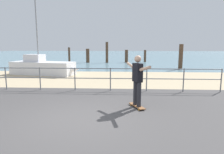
# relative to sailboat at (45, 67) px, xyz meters

# --- Properties ---
(ground_plane) EXTENTS (24.00, 10.00, 0.04)m
(ground_plane) POSITION_rel_sailboat_xyz_m (4.14, -9.33, -0.53)
(ground_plane) COLOR #474444
(ground_plane) RESTS_ON ground
(beach_strip) EXTENTS (24.00, 6.00, 0.04)m
(beach_strip) POSITION_rel_sailboat_xyz_m (4.14, -1.33, -0.53)
(beach_strip) COLOR tan
(beach_strip) RESTS_ON ground
(sea_surface) EXTENTS (72.00, 50.00, 0.04)m
(sea_surface) POSITION_rel_sailboat_xyz_m (4.14, 26.67, -0.53)
(sea_surface) COLOR slate
(sea_surface) RESTS_ON ground
(railing_fence) EXTENTS (14.55, 0.05, 1.05)m
(railing_fence) POSITION_rel_sailboat_xyz_m (2.44, -4.73, 0.17)
(railing_fence) COLOR slate
(railing_fence) RESTS_ON ground
(sailboat) EXTENTS (5.07, 2.29, 5.84)m
(sailboat) POSITION_rel_sailboat_xyz_m (0.00, 0.00, 0.00)
(sailboat) COLOR silver
(sailboat) RESTS_ON ground
(skateboard) EXTENTS (0.53, 0.81, 0.08)m
(skateboard) POSITION_rel_sailboat_xyz_m (5.88, -7.15, -0.46)
(skateboard) COLOR brown
(skateboard) RESTS_ON ground
(skateboarder) EXTENTS (0.71, 1.34, 1.65)m
(skateboarder) POSITION_rel_sailboat_xyz_m (5.88, -7.15, 0.49)
(skateboarder) COLOR #26262B
(skateboarder) RESTS_ON skateboard
(groyne_post_0) EXTENTS (0.24, 0.24, 1.75)m
(groyne_post_0) POSITION_rel_sailboat_xyz_m (-0.88, 9.76, 0.35)
(groyne_post_0) COLOR #513826
(groyne_post_0) RESTS_ON ground
(groyne_post_1) EXTENTS (0.39, 0.39, 1.60)m
(groyne_post_1) POSITION_rel_sailboat_xyz_m (1.35, 9.50, 0.27)
(groyne_post_1) COLOR #513826
(groyne_post_1) RESTS_ON ground
(groyne_post_2) EXTENTS (0.30, 0.30, 2.37)m
(groyne_post_2) POSITION_rel_sailboat_xyz_m (3.58, 9.39, 0.66)
(groyne_post_2) COLOR #513826
(groyne_post_2) RESTS_ON ground
(groyne_post_3) EXTENTS (0.37, 0.37, 1.47)m
(groyne_post_3) POSITION_rel_sailboat_xyz_m (5.81, 9.86, 0.21)
(groyne_post_3) COLOR #513826
(groyne_post_3) RESTS_ON ground
(groyne_post_4) EXTENTS (0.28, 0.28, 1.43)m
(groyne_post_4) POSITION_rel_sailboat_xyz_m (8.03, 10.75, 0.19)
(groyne_post_4) COLOR #513826
(groyne_post_4) RESTS_ON ground
(groyne_post_5) EXTENTS (0.35, 0.35, 2.12)m
(groyne_post_5) POSITION_rel_sailboat_xyz_m (10.26, 3.68, 0.53)
(groyne_post_5) COLOR #513826
(groyne_post_5) RESTS_ON ground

